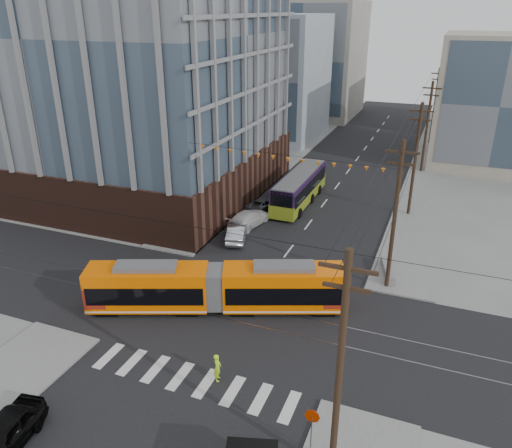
{
  "coord_description": "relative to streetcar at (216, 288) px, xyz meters",
  "views": [
    {
      "loc": [
        11.22,
        -21.97,
        18.87
      ],
      "look_at": [
        -1.16,
        9.43,
        4.17
      ],
      "focal_mm": 35.0,
      "sensor_mm": 36.0,
      "label": 1
    }
  ],
  "objects": [
    {
      "name": "ground",
      "position": [
        1.88,
        -3.87,
        -1.65
      ],
      "size": [
        160.0,
        160.0,
        0.0
      ],
      "primitive_type": "plane",
      "color": "slate"
    },
    {
      "name": "office_building",
      "position": [
        -20.12,
        19.13,
        12.65
      ],
      "size": [
        30.0,
        25.0,
        28.6
      ],
      "primitive_type": "cube",
      "color": "#381E16",
      "rests_on": "ground"
    },
    {
      "name": "bg_bldg_nw_near",
      "position": [
        -15.12,
        48.13,
        7.35
      ],
      "size": [
        18.0,
        16.0,
        18.0
      ],
      "primitive_type": "cube",
      "color": "#8C99A5",
      "rests_on": "ground"
    },
    {
      "name": "bg_bldg_ne_near",
      "position": [
        17.88,
        44.13,
        6.35
      ],
      "size": [
        14.0,
        14.0,
        16.0
      ],
      "primitive_type": "cube",
      "color": "gray",
      "rests_on": "ground"
    },
    {
      "name": "bg_bldg_nw_far",
      "position": [
        -12.12,
        68.13,
        8.35
      ],
      "size": [
        16.0,
        18.0,
        20.0
      ],
      "primitive_type": "cube",
      "color": "gray",
      "rests_on": "ground"
    },
    {
      "name": "bg_bldg_ne_far",
      "position": [
        19.88,
        64.13,
        5.35
      ],
      "size": [
        16.0,
        16.0,
        14.0
      ],
      "primitive_type": "cube",
      "color": "#8C99A5",
      "rests_on": "ground"
    },
    {
      "name": "utility_pole_near",
      "position": [
        10.38,
        -9.87,
        3.85
      ],
      "size": [
        0.3,
        0.3,
        11.0
      ],
      "primitive_type": "cylinder",
      "color": "black",
      "rests_on": "ground"
    },
    {
      "name": "utility_pole_far",
      "position": [
        10.38,
        52.13,
        3.85
      ],
      "size": [
        0.3,
        0.3,
        11.0
      ],
      "primitive_type": "cylinder",
      "color": "black",
      "rests_on": "ground"
    },
    {
      "name": "streetcar",
      "position": [
        0.0,
        0.0,
        0.0
      ],
      "size": [
        16.79,
        8.53,
        3.3
      ],
      "primitive_type": null,
      "rotation": [
        0.0,
        0.0,
        0.38
      ],
      "color": "#FC6400",
      "rests_on": "ground"
    },
    {
      "name": "city_bus",
      "position": [
        -0.64,
        21.33,
        0.0
      ],
      "size": [
        2.6,
        11.67,
        3.3
      ],
      "primitive_type": null,
      "rotation": [
        0.0,
        0.0,
        -0.01
      ],
      "color": "#241135",
      "rests_on": "ground"
    },
    {
      "name": "black_sedan",
      "position": [
        -4.0,
        -14.24,
        -0.83
      ],
      "size": [
        2.65,
        5.04,
        1.64
      ],
      "primitive_type": "imported",
      "rotation": [
        0.0,
        0.0,
        0.15
      ],
      "color": "black",
      "rests_on": "ground"
    },
    {
      "name": "parked_car_silver",
      "position": [
        -3.04,
        10.59,
        -0.93
      ],
      "size": [
        2.67,
        4.63,
        1.44
      ],
      "primitive_type": "imported",
      "rotation": [
        0.0,
        0.0,
        3.42
      ],
      "color": "#B0B9C1",
      "rests_on": "ground"
    },
    {
      "name": "parked_car_white",
      "position": [
        -3.29,
        13.83,
        -0.9
      ],
      "size": [
        3.04,
        5.46,
        1.5
      ],
      "primitive_type": "imported",
      "rotation": [
        0.0,
        0.0,
        2.95
      ],
      "color": "silver",
      "rests_on": "ground"
    },
    {
      "name": "parked_car_grey",
      "position": [
        -3.45,
        18.19,
        -1.04
      ],
      "size": [
        2.86,
        4.67,
        1.21
      ],
      "primitive_type": "imported",
      "rotation": [
        0.0,
        0.0,
        2.94
      ],
      "color": "#4E505A",
      "rests_on": "ground"
    },
    {
      "name": "pedestrian",
      "position": [
        3.14,
        -6.34,
        -0.81
      ],
      "size": [
        0.57,
        0.7,
        1.67
      ],
      "primitive_type": "imported",
      "rotation": [
        0.0,
        0.0,
        1.89
      ],
      "color": "#C6FF20",
      "rests_on": "ground"
    },
    {
      "name": "stop_sign",
      "position": [
        9.22,
        -9.19,
        -0.47
      ],
      "size": [
        0.72,
        0.72,
        2.35
      ],
      "primitive_type": null,
      "rotation": [
        0.0,
        0.0,
        0.0
      ],
      "color": "#A42300",
      "rests_on": "ground"
    },
    {
      "name": "jersey_barrier",
      "position": [
        10.18,
        8.96,
        -1.27
      ],
      "size": [
        1.87,
        3.85,
        0.75
      ],
      "primitive_type": "cube",
      "rotation": [
        0.0,
        0.0,
        0.29
      ],
      "color": "gray",
      "rests_on": "ground"
    }
  ]
}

